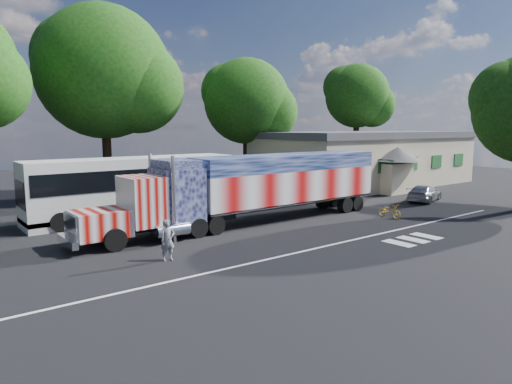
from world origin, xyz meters
TOP-DOWN VIEW (x-y plane):
  - ground at (0.00, 0.00)m, footprint 100.00×100.00m
  - lane_markings at (1.71, -3.77)m, footprint 30.00×2.67m
  - semi_truck at (0.34, 3.34)m, footprint 19.98×3.16m
  - coach_bus at (-4.78, 9.23)m, footprint 12.92×3.01m
  - hall_building at (19.92, 10.86)m, footprint 22.40×12.80m
  - parked_car at (15.30, 1.69)m, footprint 4.58×2.85m
  - woman at (-7.47, -0.52)m, footprint 0.66×0.44m
  - bicycle at (7.75, -0.66)m, footprint 0.70×1.72m
  - tree_far_ne at (27.81, 18.85)m, footprint 7.99×7.61m
  - tree_n_mid at (-2.96, 18.26)m, footprint 10.82×10.31m
  - tree_ne_a at (9.56, 16.51)m, footprint 8.23×7.84m

SIDE VIEW (x-z plane):
  - ground at x=0.00m, z-range 0.00..0.00m
  - lane_markings at x=1.71m, z-range 0.00..0.01m
  - bicycle at x=7.75m, z-range 0.00..0.88m
  - parked_car at x=15.30m, z-range 0.00..1.24m
  - woman at x=-7.47m, z-range 0.00..1.76m
  - coach_bus at x=-4.78m, z-range 0.07..3.83m
  - semi_truck at x=0.34m, z-range 0.06..4.32m
  - hall_building at x=19.92m, z-range 0.02..5.22m
  - tree_ne_a at x=9.56m, z-range 1.98..13.89m
  - tree_far_ne at x=27.81m, z-range 2.70..15.86m
  - tree_n_mid at x=-2.96m, z-range 2.30..17.32m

